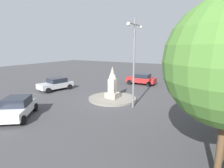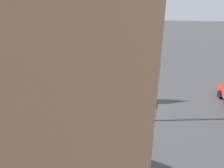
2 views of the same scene
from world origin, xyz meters
name	(u,v)px [view 1 (image 1 of 2)]	position (x,y,z in m)	size (l,w,h in m)	color
ground_plane	(112,99)	(0.00, 0.00, 0.00)	(80.00, 80.00, 0.00)	#424244
traffic_island	(112,98)	(0.00, 0.00, 0.08)	(4.69, 4.69, 0.17)	gray
monument	(112,85)	(0.00, 0.00, 1.48)	(1.14, 1.14, 3.09)	#9E9687
streetlamp	(134,55)	(-1.20, -2.69, 4.39)	(2.73, 0.28, 7.29)	slate
car_red_waiting	(142,79)	(8.28, 0.06, 0.76)	(2.00, 3.92, 1.46)	#B22323
car_white_approaching	(17,108)	(-7.48, 3.74, 0.76)	(4.12, 3.65, 1.50)	silver
car_silver_parked_right	(56,84)	(0.10, 7.81, 0.75)	(4.28, 2.80, 1.44)	#B7BABF
truck_yellow_parked_left	(224,93)	(3.70, -9.42, 0.96)	(5.53, 2.31, 2.09)	yellow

